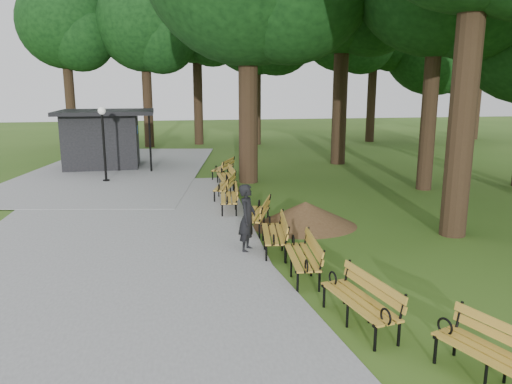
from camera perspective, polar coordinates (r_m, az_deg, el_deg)
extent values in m
plane|color=#325719|center=(11.43, 2.54, -8.36)|extent=(100.00, 100.00, 0.00)
cube|color=gray|center=(14.09, -16.45, -4.72)|extent=(12.00, 38.00, 0.06)
imported|color=black|center=(11.98, -1.02, -3.10)|extent=(0.63, 0.73, 1.70)
cylinder|color=black|center=(21.69, -17.38, 4.94)|extent=(0.10, 0.10, 2.94)
sphere|color=white|center=(21.56, -17.65, 9.07)|extent=(0.32, 0.32, 0.32)
cone|color=#47301C|center=(14.34, 5.80, -2.58)|extent=(2.58, 2.58, 0.74)
cylinder|color=black|center=(14.01, 23.34, 11.62)|extent=(0.70, 0.70, 8.21)
cylinder|color=black|center=(20.19, 19.78, 10.90)|extent=(0.60, 0.60, 7.59)
cylinder|color=black|center=(20.52, -0.93, 12.63)|extent=(0.80, 0.80, 8.31)
cylinder|color=black|center=(26.05, 9.87, 12.43)|extent=(0.76, 0.76, 8.36)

